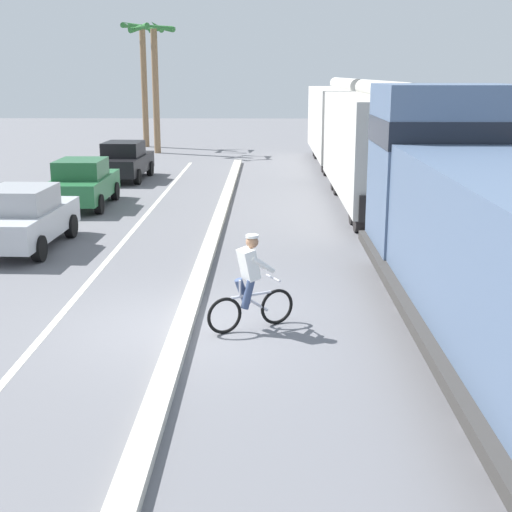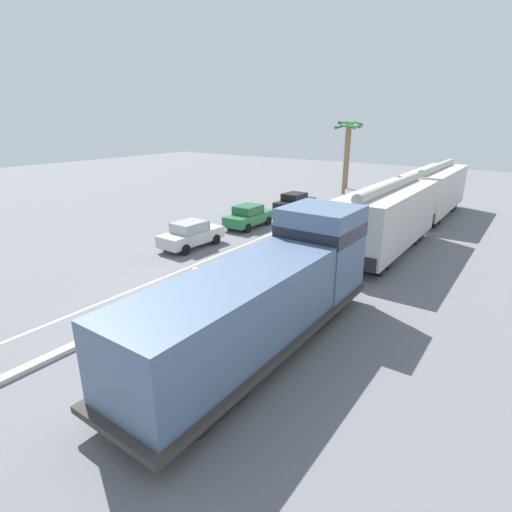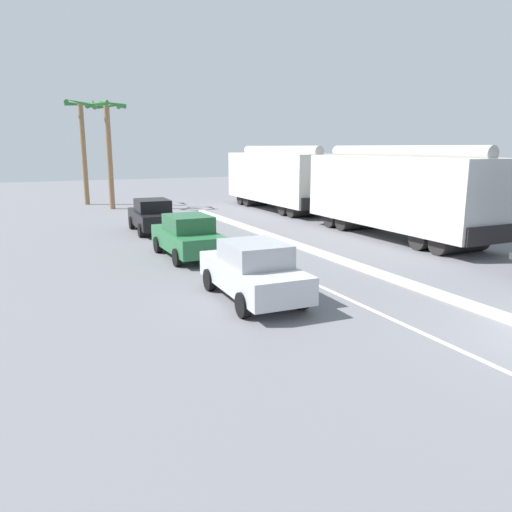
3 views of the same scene
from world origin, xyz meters
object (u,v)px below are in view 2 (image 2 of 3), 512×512
(hopper_car_middle, at_px, (434,190))
(parked_car_green, at_px, (249,216))
(hopper_car_lead, at_px, (387,218))
(cyclist, at_px, (195,289))
(locomotive, at_px, (272,293))
(palm_tree_near, at_px, (347,144))
(palm_tree_far, at_px, (349,142))
(parked_car_silver, at_px, (191,234))
(parked_car_black, at_px, (295,202))

(hopper_car_middle, distance_m, parked_car_green, 15.30)
(hopper_car_lead, height_order, parked_car_green, hopper_car_lead)
(hopper_car_middle, bearing_deg, cyclist, -99.75)
(locomotive, relative_size, palm_tree_near, 1.63)
(palm_tree_near, xyz_separation_m, palm_tree_far, (-1.25, 3.51, -0.02))
(parked_car_silver, xyz_separation_m, parked_car_green, (0.03, 5.94, 0.00))
(hopper_car_lead, distance_m, palm_tree_far, 23.41)
(hopper_car_middle, relative_size, parked_car_green, 2.51)
(parked_car_black, bearing_deg, parked_car_green, -91.76)
(hopper_car_middle, distance_m, parked_car_black, 11.17)
(locomotive, xyz_separation_m, cyclist, (-4.02, 0.37, -0.98))
(hopper_car_middle, height_order, palm_tree_near, palm_tree_near)
(parked_car_silver, relative_size, parked_car_black, 1.00)
(hopper_car_middle, bearing_deg, parked_car_black, -151.71)
(parked_car_black, xyz_separation_m, cyclist, (5.75, -18.12, 0.00))
(parked_car_green, bearing_deg, parked_car_silver, -90.26)
(hopper_car_middle, distance_m, palm_tree_near, 11.65)
(hopper_car_middle, distance_m, parked_car_silver, 20.18)
(parked_car_black, xyz_separation_m, palm_tree_near, (-0.18, 10.48, 4.32))
(parked_car_silver, xyz_separation_m, palm_tree_far, (-1.22, 26.21, 4.30))
(parked_car_black, bearing_deg, hopper_car_middle, 28.29)
(palm_tree_near, bearing_deg, parked_car_black, -88.99)
(palm_tree_near, bearing_deg, palm_tree_far, 109.67)
(locomotive, bearing_deg, parked_car_black, 117.84)
(hopper_car_lead, bearing_deg, palm_tree_near, 120.62)
(cyclist, bearing_deg, parked_car_green, 116.67)
(hopper_car_middle, distance_m, palm_tree_far, 14.53)
(cyclist, relative_size, palm_tree_far, 0.23)
(parked_car_black, height_order, cyclist, cyclist)
(locomotive, xyz_separation_m, palm_tree_far, (-11.21, 32.48, 3.32))
(parked_car_black, relative_size, cyclist, 2.48)
(cyclist, distance_m, palm_tree_near, 29.53)
(palm_tree_near, bearing_deg, parked_car_silver, -90.09)
(palm_tree_far, bearing_deg, hopper_car_lead, -61.12)
(palm_tree_near, distance_m, palm_tree_far, 3.73)
(locomotive, distance_m, parked_car_silver, 11.83)
(palm_tree_far, bearing_deg, hopper_car_middle, -37.90)
(parked_car_black, bearing_deg, cyclist, -72.39)
(cyclist, bearing_deg, palm_tree_near, 101.73)
(hopper_car_lead, relative_size, parked_car_black, 2.49)
(locomotive, height_order, parked_car_silver, locomotive)
(parked_car_green, relative_size, parked_car_black, 0.99)
(hopper_car_lead, height_order, parked_car_silver, hopper_car_lead)
(parked_car_silver, relative_size, cyclist, 2.48)
(palm_tree_far, bearing_deg, palm_tree_near, -70.33)
(hopper_car_lead, height_order, palm_tree_near, palm_tree_near)
(hopper_car_middle, height_order, palm_tree_far, palm_tree_far)
(cyclist, xyz_separation_m, palm_tree_far, (-7.19, 32.11, 4.30))
(hopper_car_middle, xyz_separation_m, parked_car_black, (-9.77, -5.26, -1.26))
(palm_tree_near, bearing_deg, locomotive, -71.04)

